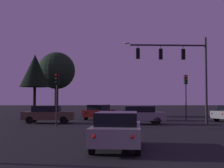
{
  "coord_description": "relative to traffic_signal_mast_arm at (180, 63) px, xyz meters",
  "views": [
    {
      "loc": [
        -1.88,
        -6.68,
        2.02
      ],
      "look_at": [
        -1.59,
        20.85,
        3.47
      ],
      "focal_mm": 48.59,
      "sensor_mm": 36.0,
      "label": 1
    }
  ],
  "objects": [
    {
      "name": "ground_plane",
      "position": [
        -4.18,
        5.62,
        -5.14
      ],
      "size": [
        168.0,
        168.0,
        0.0
      ],
      "primitive_type": "plane",
      "color": "black",
      "rests_on": "ground"
    },
    {
      "name": "traffic_signal_mast_arm",
      "position": [
        0.0,
        0.0,
        0.0
      ],
      "size": [
        7.15,
        0.55,
        7.38
      ],
      "color": "#232326",
      "rests_on": "ground"
    },
    {
      "name": "traffic_light_corner_left",
      "position": [
        1.53,
        4.15,
        -1.99
      ],
      "size": [
        0.36,
        0.38,
        4.47
      ],
      "color": "#232326",
      "rests_on": "ground"
    },
    {
      "name": "traffic_light_corner_right",
      "position": [
        -10.04,
        -2.41,
        -2.24
      ],
      "size": [
        0.34,
        0.37,
        4.09
      ],
      "color": "#232326",
      "rests_on": "ground"
    },
    {
      "name": "car_nearside_lane",
      "position": [
        -5.72,
        -13.03,
        -4.35
      ],
      "size": [
        2.27,
        4.42,
        1.52
      ],
      "color": "gray",
      "rests_on": "ground"
    },
    {
      "name": "car_crossing_left",
      "position": [
        -3.64,
        -0.25,
        -4.35
      ],
      "size": [
        4.63,
        1.88,
        1.52
      ],
      "color": "gray",
      "rests_on": "ground"
    },
    {
      "name": "car_crossing_right",
      "position": [
        -11.36,
        0.86,
        -4.35
      ],
      "size": [
        4.42,
        1.8,
        1.52
      ],
      "color": "#473828",
      "rests_on": "ground"
    },
    {
      "name": "car_parked_lot",
      "position": [
        -7.07,
        5.72,
        -4.35
      ],
      "size": [
        3.3,
        4.42,
        1.52
      ],
      "color": "#4C0F0F",
      "rests_on": "ground"
    },
    {
      "name": "tree_left_far",
      "position": [
        -13.9,
        6.44,
        -0.06
      ],
      "size": [
        3.12,
        3.12,
        6.84
      ],
      "color": "black",
      "rests_on": "ground"
    },
    {
      "name": "tree_center_horizon",
      "position": [
        -12.79,
        13.37,
        0.61
      ],
      "size": [
        4.76,
        4.76,
        8.17
      ],
      "color": "black",
      "rests_on": "ground"
    }
  ]
}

